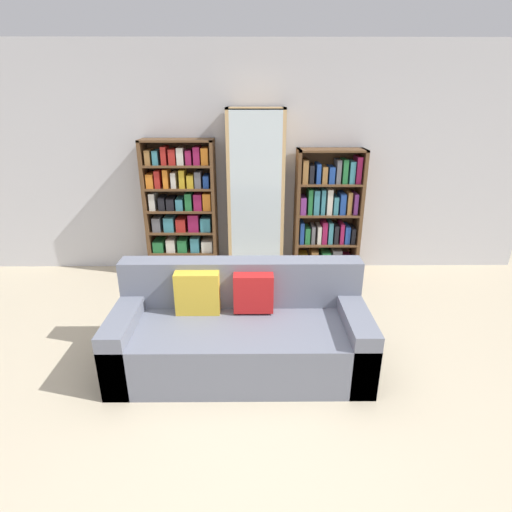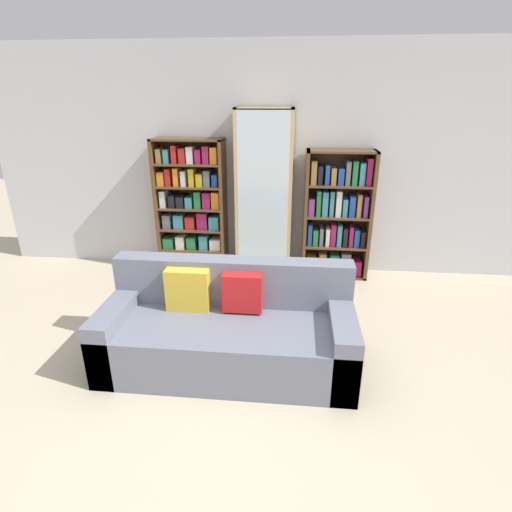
{
  "view_description": "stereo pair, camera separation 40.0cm",
  "coord_description": "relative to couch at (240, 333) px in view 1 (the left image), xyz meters",
  "views": [
    {
      "loc": [
        0.0,
        -2.26,
        2.09
      ],
      "look_at": [
        0.03,
        1.47,
        0.6
      ],
      "focal_mm": 28.0,
      "sensor_mm": 36.0,
      "label": 1
    },
    {
      "loc": [
        0.4,
        -2.24,
        2.09
      ],
      "look_at": [
        0.03,
        1.47,
        0.6
      ],
      "focal_mm": 28.0,
      "sensor_mm": 36.0,
      "label": 2
    }
  ],
  "objects": [
    {
      "name": "wine_bottle",
      "position": [
        0.56,
        1.31,
        -0.15
      ],
      "size": [
        0.08,
        0.08,
        0.36
      ],
      "color": "#192333",
      "rests_on": "ground"
    },
    {
      "name": "ground_plane",
      "position": [
        0.11,
        -0.55,
        -0.29
      ],
      "size": [
        16.0,
        16.0,
        0.0
      ],
      "primitive_type": "plane",
      "color": "beige"
    },
    {
      "name": "bookshelf_right",
      "position": [
        1.02,
        1.91,
        0.44
      ],
      "size": [
        0.8,
        0.32,
        1.54
      ],
      "color": "brown",
      "rests_on": "ground"
    },
    {
      "name": "display_cabinet",
      "position": [
        0.14,
        1.9,
        0.69
      ],
      "size": [
        0.66,
        0.36,
        1.99
      ],
      "color": "tan",
      "rests_on": "ground"
    },
    {
      "name": "bookshelf_left",
      "position": [
        -0.76,
        1.91,
        0.51
      ],
      "size": [
        0.85,
        0.32,
        1.65
      ],
      "color": "brown",
      "rests_on": "ground"
    },
    {
      "name": "couch",
      "position": [
        0.0,
        0.0,
        0.0
      ],
      "size": [
        2.02,
        0.84,
        0.83
      ],
      "color": "slate",
      "rests_on": "ground"
    },
    {
      "name": "wall_back",
      "position": [
        0.11,
        2.12,
        1.06
      ],
      "size": [
        6.83,
        0.06,
        2.7
      ],
      "color": "silver",
      "rests_on": "ground"
    }
  ]
}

